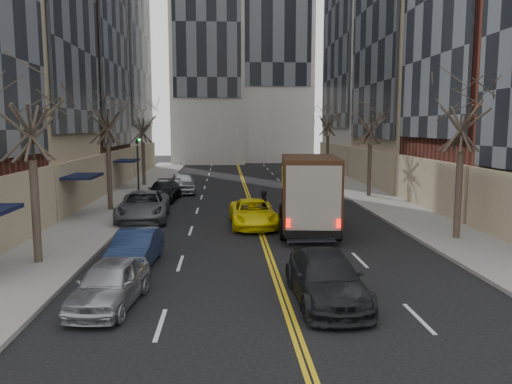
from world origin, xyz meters
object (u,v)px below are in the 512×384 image
ups_truck (308,194)px  pedestrian (264,207)px  observer_sedan (326,278)px  taxi (253,213)px

ups_truck → pedestrian: (-2.01, 2.14, -0.99)m
observer_sedan → pedestrian: (-0.90, 12.00, 0.20)m
observer_sedan → taxi: 11.49m
ups_truck → observer_sedan: bearing=-90.6°
taxi → ups_truck: bearing=-31.9°
ups_truck → taxi: 3.29m
taxi → pedestrian: bearing=41.7°
observer_sedan → pedestrian: bearing=93.0°
ups_truck → observer_sedan: ups_truck is taller
ups_truck → pedestrian: size_ratio=3.90×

